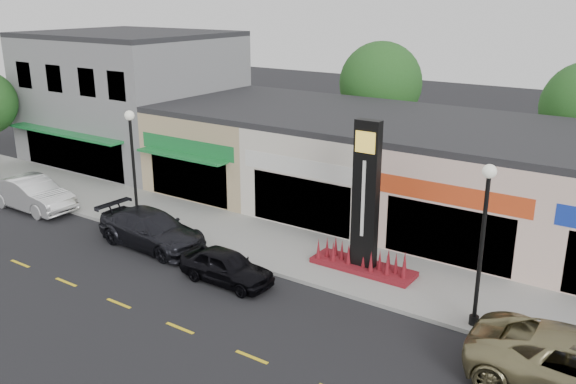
# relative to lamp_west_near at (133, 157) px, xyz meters

# --- Properties ---
(ground) EXTENTS (120.00, 120.00, 0.00)m
(ground) POSITION_rel_lamp_west_near_xyz_m (8.00, -2.50, -3.48)
(ground) COLOR black
(ground) RESTS_ON ground
(sidewalk) EXTENTS (52.00, 4.30, 0.15)m
(sidewalk) POSITION_rel_lamp_west_near_xyz_m (8.00, 1.85, -3.40)
(sidewalk) COLOR gray
(sidewalk) RESTS_ON ground
(curb) EXTENTS (52.00, 0.20, 0.15)m
(curb) POSITION_rel_lamp_west_near_xyz_m (8.00, -0.40, -3.40)
(curb) COLOR gray
(curb) RESTS_ON ground
(building_grey_2story) EXTENTS (12.00, 10.95, 8.30)m
(building_grey_2story) POSITION_rel_lamp_west_near_xyz_m (-10.00, 8.98, 0.67)
(building_grey_2story) COLOR slate
(building_grey_2story) RESTS_ON ground
(shop_beige) EXTENTS (7.00, 10.85, 4.80)m
(shop_beige) POSITION_rel_lamp_west_near_xyz_m (-0.50, 8.96, -1.08)
(shop_beige) COLOR tan
(shop_beige) RESTS_ON ground
(shop_cream) EXTENTS (7.00, 10.01, 4.80)m
(shop_cream) POSITION_rel_lamp_west_near_xyz_m (6.50, 8.97, -1.08)
(shop_cream) COLOR beige
(shop_cream) RESTS_ON ground
(shop_pink_w) EXTENTS (7.00, 10.01, 4.80)m
(shop_pink_w) POSITION_rel_lamp_west_near_xyz_m (13.50, 8.97, -1.08)
(shop_pink_w) COLOR beige
(shop_pink_w) RESTS_ON ground
(tree_rear_west) EXTENTS (5.20, 5.20, 7.83)m
(tree_rear_west) POSITION_rel_lamp_west_near_xyz_m (4.00, 17.00, 1.74)
(tree_rear_west) COLOR #382619
(tree_rear_west) RESTS_ON ground
(lamp_west_near) EXTENTS (0.44, 0.44, 5.47)m
(lamp_west_near) POSITION_rel_lamp_west_near_xyz_m (0.00, 0.00, 0.00)
(lamp_west_near) COLOR black
(lamp_west_near) RESTS_ON sidewalk
(lamp_east_near) EXTENTS (0.44, 0.44, 5.47)m
(lamp_east_near) POSITION_rel_lamp_west_near_xyz_m (16.00, 0.00, 0.00)
(lamp_east_near) COLOR black
(lamp_east_near) RESTS_ON sidewalk
(pylon_sign) EXTENTS (4.20, 1.30, 6.00)m
(pylon_sign) POSITION_rel_lamp_west_near_xyz_m (11.00, 1.70, -1.20)
(pylon_sign) COLOR maroon
(pylon_sign) RESTS_ON sidewalk
(car_white_van) EXTENTS (1.84, 5.16, 1.70)m
(car_white_van) POSITION_rel_lamp_west_near_xyz_m (-6.46, -1.18, -2.63)
(car_white_van) COLOR white
(car_white_van) RESTS_ON ground
(car_dark_sedan) EXTENTS (2.42, 5.52, 1.58)m
(car_dark_sedan) POSITION_rel_lamp_west_near_xyz_m (2.14, -1.12, -2.69)
(car_dark_sedan) COLOR black
(car_dark_sedan) RESTS_ON ground
(car_black_sedan) EXTENTS (1.57, 3.87, 1.32)m
(car_black_sedan) POSITION_rel_lamp_west_near_xyz_m (7.09, -1.99, -2.82)
(car_black_sedan) COLOR black
(car_black_sedan) RESTS_ON ground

